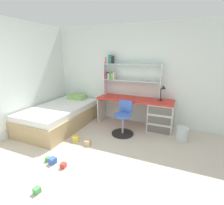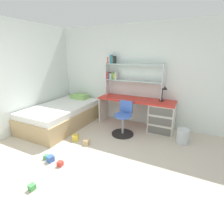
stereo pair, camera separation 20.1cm
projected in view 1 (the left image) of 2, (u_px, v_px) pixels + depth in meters
name	position (u px, v px, depth m)	size (l,w,h in m)	color
ground_plane	(73.00, 188.00, 2.43)	(5.44, 6.53, 0.02)	beige
room_shell	(57.00, 80.00, 3.65)	(5.44, 6.53, 2.60)	silver
desk	(154.00, 114.00, 4.22)	(1.93, 0.57, 0.75)	red
bookshelf_hutch	(124.00, 73.00, 4.43)	(1.52, 0.22, 1.08)	silver
desk_lamp	(163.00, 91.00, 4.04)	(0.20, 0.17, 0.38)	black
swivel_chair	(123.00, 121.00, 3.99)	(0.52, 0.52, 0.79)	black
bed_platform	(60.00, 116.00, 4.45)	(1.21, 2.10, 0.67)	tan
waste_bin	(182.00, 134.00, 3.69)	(0.26, 0.26, 0.32)	silver
toy_block_natural_0	(88.00, 143.00, 3.54)	(0.11, 0.11, 0.11)	tan
toy_block_red_1	(63.00, 165.00, 2.84)	(0.09, 0.09, 0.09)	red
toy_block_yellow_2	(76.00, 138.00, 3.70)	(0.13, 0.13, 0.13)	gold
toy_block_blue_3	(53.00, 161.00, 2.95)	(0.11, 0.11, 0.11)	#3860B7
toy_block_green_4	(48.00, 159.00, 3.02)	(0.08, 0.08, 0.08)	#479E51
toy_block_green_5	(37.00, 190.00, 2.32)	(0.08, 0.08, 0.08)	#479E51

